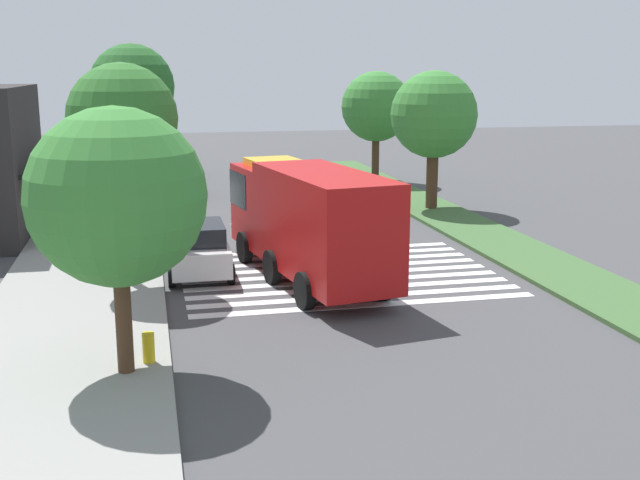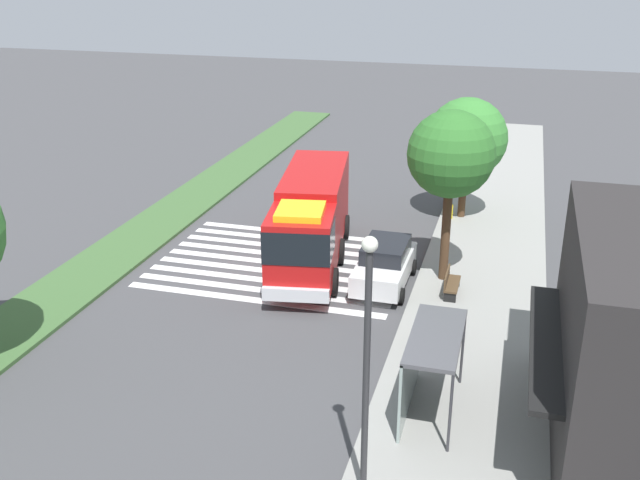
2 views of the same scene
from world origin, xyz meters
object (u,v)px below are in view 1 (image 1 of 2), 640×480
(sidewalk_tree_east, at_px, (132,87))
(median_tree_west, at_px, (376,107))
(parked_car_west, at_px, (198,248))
(fire_hydrant, at_px, (149,348))
(parked_car_east, at_px, (172,164))
(bench_west_of_shelter, at_px, (118,259))
(sidewalk_tree_far_west, at_px, (117,198))
(fire_truck, at_px, (304,216))
(bus_stop_shelter, at_px, (122,186))
(median_tree_far_west, at_px, (434,115))
(street_lamp, at_px, (139,128))
(parked_car_mid, at_px, (177,180))
(sidewalk_tree_west, at_px, (122,120))
(bench_near_shelter, at_px, (121,235))

(sidewalk_tree_east, xyz_separation_m, median_tree_west, (-5.04, -14.00, -1.12))
(parked_car_west, xyz_separation_m, fire_hydrant, (-8.13, 1.70, -0.42))
(parked_car_east, height_order, bench_west_of_shelter, parked_car_east)
(sidewalk_tree_far_west, xyz_separation_m, median_tree_west, (27.90, -14.00, 0.45))
(bench_west_of_shelter, xyz_separation_m, sidewalk_tree_far_west, (-8.96, -0.43, 3.46))
(fire_truck, height_order, fire_hydrant, fire_truck)
(parked_car_east, relative_size, sidewalk_tree_far_west, 0.77)
(sidewalk_tree_east, bearing_deg, bus_stop_shelter, 178.50)
(parked_car_west, distance_m, sidewalk_tree_far_west, 9.40)
(bench_west_of_shelter, height_order, median_tree_far_west, median_tree_far_west)
(street_lamp, xyz_separation_m, sidewalk_tree_far_west, (-20.57, 0.40, 0.02))
(median_tree_west, bearing_deg, parked_car_mid, 102.58)
(sidewalk_tree_far_west, distance_m, median_tree_west, 31.21)
(parked_car_mid, bearing_deg, sidewalk_tree_far_west, 173.64)
(parked_car_east, height_order, sidewalk_tree_east, sidewalk_tree_east)
(sidewalk_tree_west, bearing_deg, fire_truck, -91.18)
(parked_car_east, distance_m, median_tree_far_west, 18.88)
(parked_car_west, height_order, median_tree_west, median_tree_west)
(parked_car_east, height_order, fire_hydrant, parked_car_east)
(bench_west_of_shelter, bearing_deg, bench_near_shelter, 0.00)
(sidewalk_tree_far_west, distance_m, median_tree_far_west, 23.08)
(parked_car_mid, distance_m, bench_west_of_shelter, 16.52)
(parked_car_mid, height_order, median_tree_west, median_tree_west)
(parked_car_mid, xyz_separation_m, sidewalk_tree_west, (-17.66, 2.20, 4.32))
(parked_car_west, distance_m, median_tree_west, 22.91)
(bus_stop_shelter, height_order, sidewalk_tree_west, sidewalk_tree_west)
(parked_car_mid, distance_m, sidewalk_tree_west, 18.32)
(bus_stop_shelter, bearing_deg, bench_near_shelter, 179.90)
(median_tree_far_west, xyz_separation_m, fire_hydrant, (-17.88, 13.50, -4.07))
(parked_car_west, bearing_deg, bench_west_of_shelter, 82.57)
(sidewalk_tree_west, distance_m, median_tree_west, 24.66)
(median_tree_west, bearing_deg, street_lamp, 118.32)
(sidewalk_tree_east, bearing_deg, street_lamp, -178.15)
(sidewalk_tree_far_west, xyz_separation_m, sidewalk_tree_east, (32.93, 0.00, 1.58))
(sidewalk_tree_west, bearing_deg, parked_car_east, -5.03)
(parked_car_east, xyz_separation_m, street_lamp, (-12.05, 1.80, 3.13))
(sidewalk_tree_east, bearing_deg, median_tree_far_west, -136.20)
(parked_car_mid, height_order, parked_car_east, parked_car_east)
(parked_car_west, xyz_separation_m, sidewalk_tree_east, (24.35, 2.20, 4.72))
(bus_stop_shelter, height_order, street_lamp, street_lamp)
(parked_car_mid, relative_size, median_tree_west, 0.71)
(bus_stop_shelter, xyz_separation_m, median_tree_west, (11.12, -14.42, 2.62))
(street_lamp, xyz_separation_m, fire_hydrant, (-20.12, -0.10, -3.55))
(sidewalk_tree_far_west, bearing_deg, fire_hydrant, -47.63)
(parked_car_east, relative_size, median_tree_west, 0.70)
(fire_truck, relative_size, street_lamp, 1.47)
(fire_truck, bearing_deg, fire_hydrant, 134.87)
(fire_truck, xyz_separation_m, bench_near_shelter, (5.29, 5.98, -1.48))
(fire_truck, height_order, parked_car_west, fire_truck)
(parked_car_west, distance_m, fire_hydrant, 8.32)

